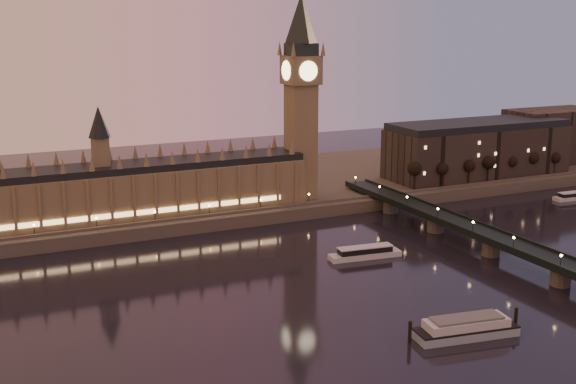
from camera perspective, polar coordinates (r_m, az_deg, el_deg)
ground at (r=247.44m, az=2.06°, el=-9.15°), size 700.00×700.00×0.00m
far_embankment at (r=402.63m, az=-4.83°, el=0.17°), size 560.00×130.00×6.00m
palace_of_westminster at (r=338.52m, az=-13.46°, el=0.55°), size 180.00×26.62×52.00m
big_ben at (r=362.20m, az=1.03°, el=8.50°), size 17.68×17.68×104.00m
westminster_bridge at (r=296.26m, az=18.11°, el=-4.84°), size 13.20×260.00×15.30m
city_block at (r=454.57m, az=16.64°, el=3.65°), size 155.00×45.00×34.00m
bare_tree_0 at (r=391.26m, az=10.20°, el=1.56°), size 6.58×6.58×13.39m
bare_tree_1 at (r=400.57m, az=12.07°, el=1.75°), size 6.58×6.58×13.39m
bare_tree_2 at (r=410.29m, az=13.86°, el=1.93°), size 6.58×6.58×13.39m
bare_tree_3 at (r=420.39m, az=15.56°, el=2.10°), size 6.58×6.58×13.39m
bare_tree_4 at (r=430.86m, az=17.19°, el=2.25°), size 6.58×6.58×13.39m
bare_tree_5 at (r=441.65m, az=18.73°, el=2.40°), size 6.58×6.58×13.39m
bare_tree_6 at (r=452.75m, az=20.20°, el=2.54°), size 6.58×6.58×13.39m
cruise_boat_a at (r=298.15m, az=6.10°, el=-4.80°), size 31.04×9.90×4.88m
cruise_boat_b at (r=421.24m, az=21.61°, el=-0.31°), size 23.52×7.60×4.27m
moored_barge at (r=231.95m, az=13.89°, el=-10.37°), size 37.36×13.88×6.92m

